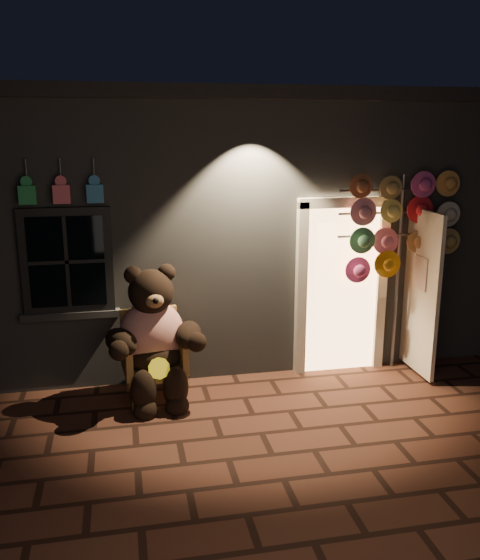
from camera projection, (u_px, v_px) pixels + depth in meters
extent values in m
plane|color=#4F2B1E|center=(262.00, 433.00, 5.97)|extent=(60.00, 60.00, 0.00)
cube|color=slate|center=(204.00, 216.00, 9.36)|extent=(7.00, 5.00, 3.30)
cube|color=black|center=(202.00, 102.00, 8.94)|extent=(7.30, 5.30, 0.16)
cube|color=black|center=(67.00, 261.00, 6.61)|extent=(1.00, 0.10, 1.20)
cube|color=black|center=(67.00, 262.00, 6.58)|extent=(0.82, 0.06, 1.02)
cube|color=slate|center=(71.00, 315.00, 6.77)|extent=(1.10, 0.14, 0.08)
cube|color=#FFBC72|center=(340.00, 289.00, 7.38)|extent=(0.92, 0.10, 2.10)
cube|color=beige|center=(301.00, 292.00, 7.24)|extent=(0.12, 0.12, 2.20)
cube|color=beige|center=(380.00, 287.00, 7.44)|extent=(0.12, 0.12, 2.20)
cube|color=beige|center=(345.00, 202.00, 7.07)|extent=(1.16, 0.12, 0.12)
cube|color=beige|center=(421.00, 293.00, 7.19)|extent=(0.05, 0.80, 2.00)
cube|color=#27914A|center=(27.00, 195.00, 6.28)|extent=(0.18, 0.07, 0.20)
cylinder|color=#59595E|center=(26.00, 171.00, 6.28)|extent=(0.02, 0.02, 0.25)
cube|color=#DF5C6A|center=(62.00, 194.00, 6.35)|extent=(0.18, 0.07, 0.20)
cylinder|color=#59595E|center=(60.00, 170.00, 6.35)|extent=(0.02, 0.02, 0.25)
cube|color=teal|center=(95.00, 194.00, 6.42)|extent=(0.18, 0.07, 0.20)
cylinder|color=#59595E|center=(94.00, 170.00, 6.41)|extent=(0.02, 0.02, 0.25)
cube|color=#B08544|center=(154.00, 370.00, 6.69)|extent=(0.71, 0.67, 0.09)
cube|color=#B08544|center=(149.00, 335.00, 6.86)|extent=(0.65, 0.14, 0.65)
cube|color=#B08544|center=(127.00, 358.00, 6.53)|extent=(0.13, 0.56, 0.37)
cube|color=#B08544|center=(181.00, 352.00, 6.71)|extent=(0.13, 0.56, 0.37)
cylinder|color=#B08544|center=(134.00, 398.00, 6.41)|extent=(0.05, 0.05, 0.30)
cylinder|color=#B08544|center=(184.00, 392.00, 6.58)|extent=(0.05, 0.05, 0.30)
cylinder|color=#B08544|center=(128.00, 380.00, 6.89)|extent=(0.05, 0.05, 0.30)
cylinder|color=#B08544|center=(174.00, 374.00, 7.06)|extent=(0.05, 0.05, 0.30)
ellipsoid|color=red|center=(152.00, 334.00, 6.64)|extent=(0.80, 0.67, 0.77)
ellipsoid|color=black|center=(154.00, 356.00, 6.62)|extent=(0.66, 0.58, 0.36)
sphere|color=black|center=(151.00, 292.00, 6.47)|extent=(0.55, 0.55, 0.50)
sphere|color=black|center=(133.00, 275.00, 6.40)|extent=(0.19, 0.19, 0.19)
sphere|color=black|center=(166.00, 272.00, 6.50)|extent=(0.19, 0.19, 0.19)
ellipsoid|color=#986E45|center=(155.00, 301.00, 6.27)|extent=(0.21, 0.16, 0.16)
ellipsoid|color=black|center=(121.00, 342.00, 6.31)|extent=(0.48, 0.58, 0.28)
ellipsoid|color=black|center=(189.00, 335.00, 6.52)|extent=(0.39, 0.56, 0.28)
ellipsoid|color=black|center=(144.00, 391.00, 6.33)|extent=(0.28, 0.28, 0.48)
ellipsoid|color=black|center=(176.00, 387.00, 6.43)|extent=(0.28, 0.28, 0.48)
sphere|color=black|center=(145.00, 410.00, 6.32)|extent=(0.26, 0.26, 0.26)
sphere|color=black|center=(177.00, 406.00, 6.42)|extent=(0.26, 0.26, 0.26)
cylinder|color=yellow|center=(159.00, 368.00, 6.32)|extent=(0.25, 0.12, 0.23)
cylinder|color=#59595E|center=(398.00, 274.00, 7.38)|extent=(0.04, 0.04, 2.46)
cylinder|color=#59595E|center=(383.00, 190.00, 7.05)|extent=(1.09, 0.03, 0.03)
cylinder|color=#59595E|center=(381.00, 213.00, 7.11)|extent=(1.09, 0.03, 0.03)
cylinder|color=#59595E|center=(380.00, 235.00, 7.18)|extent=(1.09, 0.03, 0.03)
cylinder|color=brown|center=(362.00, 187.00, 6.92)|extent=(0.31, 0.11, 0.31)
cylinder|color=#A7864C|center=(392.00, 187.00, 6.96)|extent=(0.31, 0.11, 0.31)
cylinder|color=#C84891|center=(422.00, 186.00, 7.01)|extent=(0.31, 0.11, 0.31)
cylinder|color=#E29648|center=(447.00, 185.00, 7.13)|extent=(0.31, 0.11, 0.31)
cylinder|color=pink|center=(362.00, 215.00, 6.97)|extent=(0.31, 0.11, 0.31)
cylinder|color=#EFDE69|center=(392.00, 214.00, 7.01)|extent=(0.31, 0.11, 0.31)
cylinder|color=red|center=(418.00, 213.00, 7.14)|extent=(0.31, 0.11, 0.31)
cylinder|color=beige|center=(446.00, 212.00, 7.18)|extent=(0.31, 0.11, 0.31)
cylinder|color=#519562|center=(362.00, 242.00, 7.02)|extent=(0.31, 0.11, 0.31)
cylinder|color=pink|center=(388.00, 240.00, 7.15)|extent=(0.31, 0.11, 0.31)
cylinder|color=tan|center=(417.00, 239.00, 7.19)|extent=(0.31, 0.11, 0.31)
cylinder|color=tan|center=(445.00, 238.00, 7.23)|extent=(0.31, 0.11, 0.31)
cylinder|color=#BF3F7A|center=(358.00, 267.00, 7.16)|extent=(0.31, 0.11, 0.31)
cylinder|color=orange|center=(387.00, 266.00, 7.20)|extent=(0.31, 0.11, 0.31)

